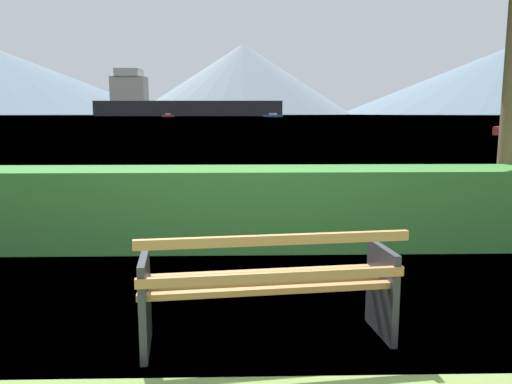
% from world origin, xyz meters
% --- Properties ---
extents(ground_plane, '(1400.00, 1400.00, 0.00)m').
position_xyz_m(ground_plane, '(0.00, 0.00, 0.00)').
color(ground_plane, olive).
extents(water_surface, '(620.00, 620.00, 0.00)m').
position_xyz_m(water_surface, '(0.00, 309.48, 0.00)').
color(water_surface, '#6B8EA3').
rests_on(water_surface, ground_plane).
extents(park_bench, '(1.86, 0.78, 0.87)m').
position_xyz_m(park_bench, '(0.01, -0.06, 0.43)').
color(park_bench, '#A0703F').
rests_on(park_bench, ground_plane).
extents(hedge_row, '(12.58, 0.90, 0.98)m').
position_xyz_m(hedge_row, '(0.00, 2.67, 0.49)').
color(hedge_row, '#387A33').
rests_on(hedge_row, ground_plane).
extents(cargo_ship_large, '(105.47, 18.04, 26.04)m').
position_xyz_m(cargo_ship_large, '(-38.82, 286.16, 7.28)').
color(cargo_ship_large, '#232328').
rests_on(cargo_ship_large, water_surface).
extents(fishing_boat_near, '(8.47, 6.30, 1.70)m').
position_xyz_m(fishing_boat_near, '(12.75, 216.12, 0.60)').
color(fishing_boat_near, '#335693').
rests_on(fishing_boat_near, water_surface).
extents(tender_far, '(5.41, 3.60, 1.56)m').
position_xyz_m(tender_far, '(-33.08, 220.38, 0.58)').
color(tender_far, '#B2332D').
rests_on(tender_far, water_surface).
extents(distant_hills, '(1008.82, 408.19, 82.17)m').
position_xyz_m(distant_hills, '(-4.55, 597.55, 39.80)').
color(distant_hills, slate).
rests_on(distant_hills, ground_plane).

